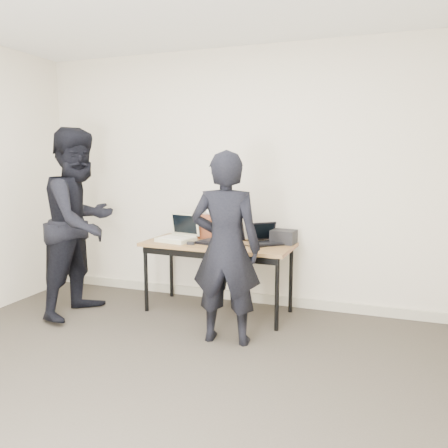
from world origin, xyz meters
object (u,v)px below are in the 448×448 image
at_px(desk, 218,249).
at_px(leather_satchel, 209,226).
at_px(laptop_right, 266,239).
at_px(person_observer, 81,223).
at_px(equipment_box, 284,237).
at_px(laptop_center, 222,236).
at_px(person_typist, 226,248).
at_px(laptop_beige, 178,235).

bearing_deg(desk, leather_satchel, 131.29).
distance_m(laptop_right, person_observer, 1.85).
bearing_deg(laptop_right, person_observer, 158.62).
xyz_separation_m(leather_satchel, equipment_box, (0.81, -0.04, -0.06)).
height_order(laptop_center, person_typist, person_typist).
distance_m(laptop_center, laptop_right, 0.44).
height_order(desk, person_observer, person_observer).
bearing_deg(person_typist, desk, -70.34).
xyz_separation_m(laptop_center, person_observer, (-1.31, -0.50, 0.14)).
xyz_separation_m(laptop_center, person_typist, (0.28, -0.69, 0.03)).
bearing_deg(laptop_right, laptop_beige, 148.83).
relative_size(leather_satchel, person_typist, 0.24).
relative_size(laptop_beige, equipment_box, 1.70).
distance_m(laptop_beige, person_typist, 0.98).
distance_m(leather_satchel, person_typist, 1.01).
distance_m(laptop_center, equipment_box, 0.62).
height_order(laptop_beige, laptop_right, laptop_beige).
height_order(desk, laptop_beige, laptop_beige).
xyz_separation_m(desk, person_typist, (0.31, -0.65, 0.15)).
bearing_deg(leather_satchel, equipment_box, 7.24).
bearing_deg(desk, laptop_right, 17.34).
distance_m(equipment_box, person_typist, 0.90).
bearing_deg(equipment_box, laptop_beige, -168.81).
bearing_deg(laptop_center, laptop_beige, -158.73).
relative_size(desk, laptop_right, 3.93).
height_order(laptop_beige, person_typist, person_typist).
bearing_deg(laptop_right, desk, 154.50).
xyz_separation_m(laptop_beige, equipment_box, (1.06, 0.21, 0.01)).
bearing_deg(laptop_center, leather_satchel, 152.23).
relative_size(desk, person_typist, 0.94).
bearing_deg(equipment_box, leather_satchel, 177.48).
height_order(person_typist, person_observer, person_observer).
distance_m(laptop_center, person_observer, 1.41).
height_order(laptop_right, equipment_box, laptop_right).
bearing_deg(person_observer, laptop_right, -68.58).
bearing_deg(laptop_right, person_typist, -141.12).
bearing_deg(equipment_box, person_observer, -161.04).
bearing_deg(equipment_box, person_typist, -110.63).
distance_m(desk, leather_satchel, 0.34).
xyz_separation_m(laptop_beige, person_typist, (0.74, -0.64, 0.04)).
relative_size(laptop_beige, person_typist, 0.24).
height_order(laptop_right, person_typist, person_typist).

